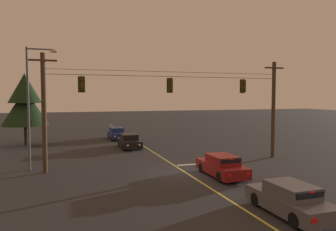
{
  "coord_description": "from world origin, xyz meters",
  "views": [
    {
      "loc": [
        -7.69,
        -19.62,
        5.16
      ],
      "look_at": [
        0.0,
        4.04,
        3.67
      ],
      "focal_mm": 33.81,
      "sensor_mm": 36.0,
      "label": 1
    }
  ],
  "objects": [
    {
      "name": "car_waiting_second_near",
      "position": [
        1.58,
        -8.37,
        0.65
      ],
      "size": [
        1.8,
        4.33,
        1.39
      ],
      "color": "#4C4C51",
      "rests_on": "ground"
    },
    {
      "name": "ground_plane",
      "position": [
        0.0,
        0.0,
        0.0
      ],
      "size": [
        180.0,
        180.0,
        0.0
      ],
      "primitive_type": "plane",
      "color": "#28282B"
    },
    {
      "name": "signal_span_assembly",
      "position": [
        -0.0,
        3.04,
        4.19
      ],
      "size": [
        19.93,
        0.32,
        8.06
      ],
      "color": "#423021",
      "rests_on": "ground"
    },
    {
      "name": "stop_bar_paint",
      "position": [
        1.9,
        2.44,
        0.0
      ],
      "size": [
        3.4,
        0.36,
        0.01
      ],
      "primitive_type": "cube",
      "color": "silver",
      "rests_on": "ground"
    },
    {
      "name": "tree_verge_near",
      "position": [
        -11.7,
        16.52,
        4.59
      ],
      "size": [
        4.77,
        4.77,
        7.6
      ],
      "color": "#332316",
      "rests_on": "ground"
    },
    {
      "name": "traffic_light_centre",
      "position": [
        6.13,
        3.02,
        6.01
      ],
      "size": [
        0.48,
        0.41,
        1.22
      ],
      "color": "black"
    },
    {
      "name": "traffic_light_left_inner",
      "position": [
        -0.14,
        3.02,
        6.01
      ],
      "size": [
        0.48,
        0.41,
        1.22
      ],
      "color": "black"
    },
    {
      "name": "car_oncoming_trailing",
      "position": [
        -1.79,
        18.7,
        0.65
      ],
      "size": [
        1.8,
        4.42,
        1.39
      ],
      "color": "navy",
      "rests_on": "ground"
    },
    {
      "name": "car_waiting_near_lane",
      "position": [
        1.89,
        -1.44,
        0.65
      ],
      "size": [
        1.8,
        4.33,
        1.39
      ],
      "color": "maroon",
      "rests_on": "ground"
    },
    {
      "name": "car_oncoming_lead",
      "position": [
        -1.62,
        11.69,
        0.65
      ],
      "size": [
        1.8,
        4.42,
        1.39
      ],
      "color": "black",
      "rests_on": "ground"
    },
    {
      "name": "street_lamp_corner",
      "position": [
        -9.84,
        4.14,
        5.1
      ],
      "size": [
        2.11,
        0.3,
        8.56
      ],
      "color": "#4C4F54",
      "rests_on": "ground"
    },
    {
      "name": "lane_centre_stripe",
      "position": [
        0.0,
        9.04,
        0.0
      ],
      "size": [
        0.14,
        60.0,
        0.01
      ],
      "primitive_type": "cube",
      "color": "#D1C64C",
      "rests_on": "ground"
    },
    {
      "name": "traffic_light_leftmost",
      "position": [
        -6.6,
        3.02,
        6.01
      ],
      "size": [
        0.48,
        0.41,
        1.22
      ],
      "color": "black"
    }
  ]
}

